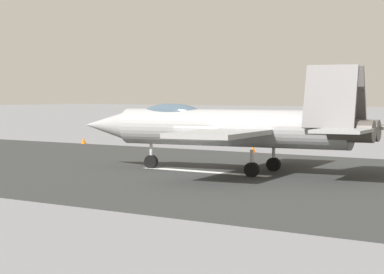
# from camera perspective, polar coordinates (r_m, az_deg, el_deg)

# --- Properties ---
(ground_plane) EXTENTS (400.00, 400.00, 0.00)m
(ground_plane) POSITION_cam_1_polar(r_m,az_deg,el_deg) (40.20, 0.69, -2.70)
(ground_plane) COLOR slate
(runway_strip) EXTENTS (240.00, 26.00, 0.02)m
(runway_strip) POSITION_cam_1_polar(r_m,az_deg,el_deg) (40.19, 0.71, -2.69)
(runway_strip) COLOR #2D2F2F
(runway_strip) RESTS_ON ground
(fighter_jet) EXTENTS (17.77, 13.76, 5.67)m
(fighter_jet) POSITION_cam_1_polar(r_m,az_deg,el_deg) (39.80, 2.92, 0.79)
(fighter_jet) COLOR #969699
(fighter_jet) RESTS_ON ground
(marker_cone_mid) EXTENTS (0.44, 0.44, 0.55)m
(marker_cone_mid) POSITION_cam_1_polar(r_m,az_deg,el_deg) (53.40, 4.70, -0.92)
(marker_cone_mid) COLOR orange
(marker_cone_mid) RESTS_ON ground
(marker_cone_far) EXTENTS (0.44, 0.44, 0.55)m
(marker_cone_far) POSITION_cam_1_polar(r_m,az_deg,el_deg) (63.36, -8.34, -0.28)
(marker_cone_far) COLOR orange
(marker_cone_far) RESTS_ON ground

